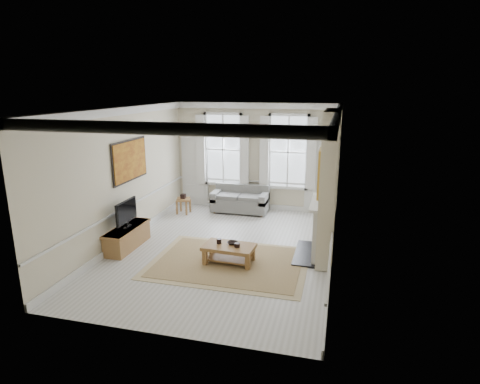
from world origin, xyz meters
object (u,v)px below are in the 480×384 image
(sofa, at_px, (241,201))
(tv_stand, at_px, (127,237))
(coffee_table, at_px, (229,249))
(side_table, at_px, (183,202))

(sofa, bearing_deg, tv_stand, -118.89)
(coffee_table, relative_size, tv_stand, 0.79)
(side_table, xyz_separation_m, coffee_table, (2.39, -3.18, -0.03))
(coffee_table, bearing_deg, sofa, 104.09)
(side_table, relative_size, tv_stand, 0.33)
(sofa, height_order, tv_stand, sofa)
(side_table, relative_size, coffee_table, 0.42)
(coffee_table, bearing_deg, tv_stand, 178.39)
(sofa, height_order, side_table, sofa)
(sofa, height_order, coffee_table, sofa)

